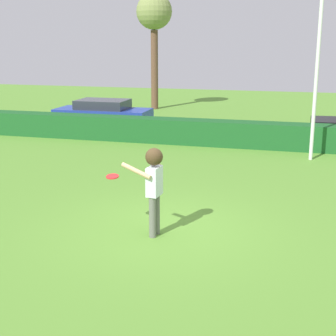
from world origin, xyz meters
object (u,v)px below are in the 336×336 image
object	(u,v)px
person	(154,180)
parked_car_blue	(103,112)
frisbee	(112,176)
lamppost	(318,58)
birch_tree	(154,16)

from	to	relation	value
person	parked_car_blue	xyz separation A→B (m)	(-5.94, 11.57, -0.46)
frisbee	lamppost	bearing A→B (deg)	62.36
person	parked_car_blue	size ratio (longest dim) A/B	0.42
frisbee	birch_tree	size ratio (longest dim) A/B	0.04
parked_car_blue	frisbee	bearing A→B (deg)	-66.28
lamppost	parked_car_blue	xyz separation A→B (m)	(-8.96, 3.91, -2.56)
lamppost	parked_car_blue	world-z (taller)	lamppost
lamppost	parked_car_blue	size ratio (longest dim) A/B	1.39
lamppost	birch_tree	size ratio (longest dim) A/B	0.93
frisbee	birch_tree	distance (m)	19.14
person	frisbee	xyz separation A→B (m)	(-0.92, 0.14, -0.03)
parked_car_blue	birch_tree	xyz separation A→B (m)	(0.35, 6.70, 4.38)
person	parked_car_blue	world-z (taller)	person
lamppost	birch_tree	bearing A→B (deg)	129.06
parked_car_blue	lamppost	bearing A→B (deg)	-23.57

